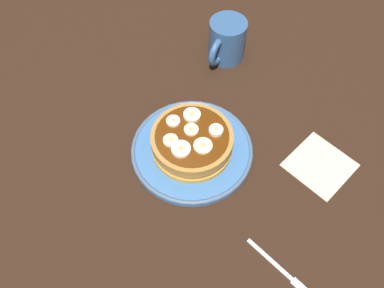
{
  "coord_description": "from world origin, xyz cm",
  "views": [
    {
      "loc": [
        35.44,
        21.72,
        66.6
      ],
      "look_at": [
        0.0,
        0.0,
        2.79
      ],
      "focal_mm": 37.39,
      "sensor_mm": 36.0,
      "label": 1
    }
  ],
  "objects_px": {
    "banana_slice_3": "(216,131)",
    "coffee_mug": "(226,40)",
    "napkin": "(320,165)",
    "fork": "(282,270)",
    "plate": "(192,150)",
    "banana_slice_2": "(171,141)",
    "banana_slice_4": "(173,121)",
    "banana_slice_1": "(203,146)",
    "banana_slice_6": "(183,150)",
    "banana_slice_0": "(191,130)",
    "pancake_stack": "(192,142)",
    "banana_slice_5": "(192,115)"
  },
  "relations": [
    {
      "from": "banana_slice_2",
      "to": "banana_slice_4",
      "type": "height_order",
      "value": "same"
    },
    {
      "from": "banana_slice_5",
      "to": "banana_slice_6",
      "type": "relative_size",
      "value": 0.93
    },
    {
      "from": "pancake_stack",
      "to": "banana_slice_0",
      "type": "height_order",
      "value": "banana_slice_0"
    },
    {
      "from": "banana_slice_1",
      "to": "banana_slice_2",
      "type": "distance_m",
      "value": 0.06
    },
    {
      "from": "fork",
      "to": "plate",
      "type": "bearing_deg",
      "value": -115.84
    },
    {
      "from": "banana_slice_2",
      "to": "fork",
      "type": "xyz_separation_m",
      "value": [
        0.09,
        0.27,
        -0.06
      ]
    },
    {
      "from": "banana_slice_0",
      "to": "banana_slice_6",
      "type": "xyz_separation_m",
      "value": [
        0.05,
        0.01,
        0.0
      ]
    },
    {
      "from": "banana_slice_0",
      "to": "banana_slice_2",
      "type": "relative_size",
      "value": 0.98
    },
    {
      "from": "coffee_mug",
      "to": "banana_slice_2",
      "type": "bearing_deg",
      "value": 8.78
    },
    {
      "from": "pancake_stack",
      "to": "banana_slice_6",
      "type": "bearing_deg",
      "value": 5.14
    },
    {
      "from": "plate",
      "to": "banana_slice_0",
      "type": "xyz_separation_m",
      "value": [
        -0.01,
        -0.01,
        0.05
      ]
    },
    {
      "from": "napkin",
      "to": "fork",
      "type": "bearing_deg",
      "value": 5.46
    },
    {
      "from": "banana_slice_0",
      "to": "fork",
      "type": "relative_size",
      "value": 0.21
    },
    {
      "from": "fork",
      "to": "banana_slice_0",
      "type": "bearing_deg",
      "value": -116.83
    },
    {
      "from": "pancake_stack",
      "to": "banana_slice_0",
      "type": "relative_size",
      "value": 5.98
    },
    {
      "from": "banana_slice_2",
      "to": "coffee_mug",
      "type": "relative_size",
      "value": 0.24
    },
    {
      "from": "banana_slice_0",
      "to": "banana_slice_4",
      "type": "relative_size",
      "value": 1.03
    },
    {
      "from": "banana_slice_1",
      "to": "banana_slice_3",
      "type": "height_order",
      "value": "banana_slice_3"
    },
    {
      "from": "plate",
      "to": "banana_slice_3",
      "type": "relative_size",
      "value": 8.79
    },
    {
      "from": "banana_slice_1",
      "to": "napkin",
      "type": "bearing_deg",
      "value": 119.88
    },
    {
      "from": "banana_slice_4",
      "to": "banana_slice_0",
      "type": "bearing_deg",
      "value": 91.53
    },
    {
      "from": "banana_slice_2",
      "to": "banana_slice_4",
      "type": "xyz_separation_m",
      "value": [
        -0.04,
        -0.02,
        -0.0
      ]
    },
    {
      "from": "banana_slice_3",
      "to": "napkin",
      "type": "distance_m",
      "value": 0.21
    },
    {
      "from": "banana_slice_6",
      "to": "pancake_stack",
      "type": "bearing_deg",
      "value": -174.86
    },
    {
      "from": "banana_slice_0",
      "to": "banana_slice_1",
      "type": "distance_m",
      "value": 0.04
    },
    {
      "from": "banana_slice_1",
      "to": "coffee_mug",
      "type": "bearing_deg",
      "value": -159.65
    },
    {
      "from": "banana_slice_2",
      "to": "napkin",
      "type": "relative_size",
      "value": 0.26
    },
    {
      "from": "banana_slice_1",
      "to": "banana_slice_4",
      "type": "bearing_deg",
      "value": -103.52
    },
    {
      "from": "banana_slice_0",
      "to": "banana_slice_1",
      "type": "bearing_deg",
      "value": 62.22
    },
    {
      "from": "plate",
      "to": "banana_slice_3",
      "type": "distance_m",
      "value": 0.07
    },
    {
      "from": "pancake_stack",
      "to": "fork",
      "type": "xyz_separation_m",
      "value": [
        0.12,
        0.25,
        -0.03
      ]
    },
    {
      "from": "banana_slice_6",
      "to": "napkin",
      "type": "height_order",
      "value": "banana_slice_6"
    },
    {
      "from": "pancake_stack",
      "to": "napkin",
      "type": "relative_size",
      "value": 1.5
    },
    {
      "from": "banana_slice_6",
      "to": "banana_slice_4",
      "type": "bearing_deg",
      "value": -132.51
    },
    {
      "from": "banana_slice_0",
      "to": "banana_slice_6",
      "type": "relative_size",
      "value": 0.77
    },
    {
      "from": "banana_slice_4",
      "to": "banana_slice_6",
      "type": "bearing_deg",
      "value": 47.49
    },
    {
      "from": "plate",
      "to": "fork",
      "type": "bearing_deg",
      "value": 64.16
    },
    {
      "from": "banana_slice_2",
      "to": "banana_slice_1",
      "type": "bearing_deg",
      "value": 110.7
    },
    {
      "from": "fork",
      "to": "banana_slice_4",
      "type": "bearing_deg",
      "value": -113.48
    },
    {
      "from": "fork",
      "to": "banana_slice_1",
      "type": "bearing_deg",
      "value": -116.66
    },
    {
      "from": "pancake_stack",
      "to": "banana_slice_4",
      "type": "relative_size",
      "value": 6.15
    },
    {
      "from": "banana_slice_1",
      "to": "banana_slice_3",
      "type": "xyz_separation_m",
      "value": [
        -0.04,
        0.0,
        0.0
      ]
    },
    {
      "from": "coffee_mug",
      "to": "banana_slice_1",
      "type": "bearing_deg",
      "value": 20.35
    },
    {
      "from": "plate",
      "to": "banana_slice_5",
      "type": "bearing_deg",
      "value": -148.5
    },
    {
      "from": "banana_slice_3",
      "to": "banana_slice_6",
      "type": "relative_size",
      "value": 0.75
    },
    {
      "from": "banana_slice_4",
      "to": "banana_slice_5",
      "type": "xyz_separation_m",
      "value": [
        -0.03,
        0.02,
        0.0
      ]
    },
    {
      "from": "banana_slice_5",
      "to": "fork",
      "type": "height_order",
      "value": "banana_slice_5"
    },
    {
      "from": "banana_slice_0",
      "to": "banana_slice_3",
      "type": "height_order",
      "value": "banana_slice_3"
    },
    {
      "from": "banana_slice_3",
      "to": "banana_slice_6",
      "type": "bearing_deg",
      "value": -23.58
    },
    {
      "from": "banana_slice_3",
      "to": "coffee_mug",
      "type": "xyz_separation_m",
      "value": [
        -0.23,
        -0.11,
        -0.01
      ]
    }
  ]
}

